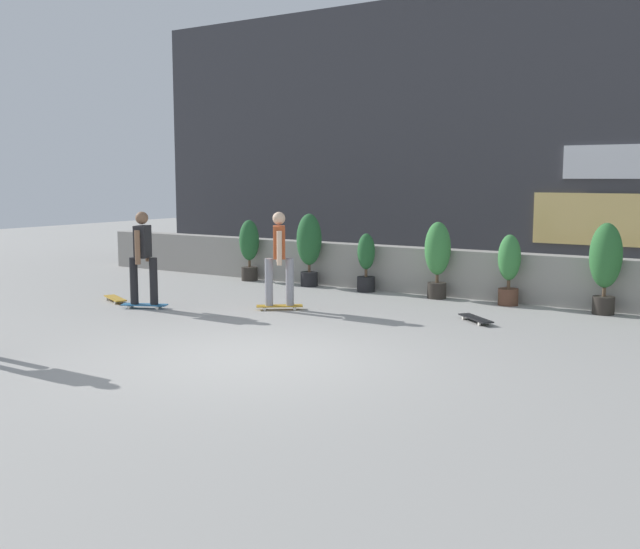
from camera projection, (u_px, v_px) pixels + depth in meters
ground_plane at (256, 357)px, 9.54m from camera, size 48.00×48.00×0.00m
planter_wall at (446, 272)px, 14.47m from camera, size 18.00×0.40×0.90m
building_backdrop at (518, 136)px, 17.43m from camera, size 20.00×2.08×6.50m
potted_plant_0 at (249, 246)px, 16.49m from camera, size 0.44×0.44×1.35m
potted_plant_1 at (309, 244)px, 15.61m from camera, size 0.53×0.53×1.53m
potted_plant_2 at (366, 261)px, 14.90m from camera, size 0.36×0.36×1.17m
potted_plant_3 at (438, 254)px, 14.04m from camera, size 0.49×0.49×1.45m
potted_plant_4 at (509, 267)px, 13.31m from camera, size 0.40×0.40×1.27m
potted_plant_5 at (606, 261)px, 12.39m from camera, size 0.53×0.53×1.54m
skater_mid_plaza at (143, 255)px, 12.93m from camera, size 0.81×0.52×1.70m
skater_far_left at (279, 256)px, 12.81m from camera, size 0.76×0.64×1.70m
skateboard_near_camera at (476, 318)px, 11.80m from camera, size 0.74×0.66×0.08m
skateboard_aside at (115, 298)px, 13.75m from camera, size 0.81×0.52×0.08m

